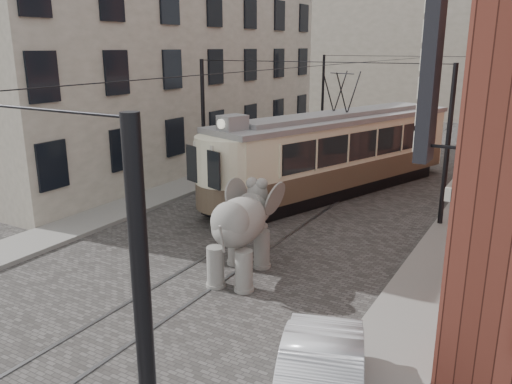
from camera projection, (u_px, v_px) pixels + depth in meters
The scene contains 9 objects.
ground at pixel (238, 253), 16.96m from camera, with size 120.00×120.00×0.00m, color #464341.
tram_rails at pixel (238, 253), 16.96m from camera, with size 1.54×80.00×0.02m, color slate, non-canonical shape.
sidewalk_right at pixel (425, 293), 14.05m from camera, with size 2.00×60.00×0.15m, color slate.
sidewalk_left at pixel (96, 219), 20.07m from camera, with size 2.00×60.00×0.15m, color slate.
stucco_building at pixel (166, 75), 29.23m from camera, with size 7.00×24.00×10.00m, color gray.
distant_block at pixel (463, 41), 48.36m from camera, with size 28.00×10.00×14.00m, color gray.
catenary at pixel (300, 139), 20.40m from camera, with size 11.00×30.20×6.00m, color black, non-canonical shape.
tram at pixel (339, 134), 23.28m from camera, with size 2.84×13.75×5.46m, color beige, non-canonical shape.
elephant at pixel (239, 234), 14.91m from camera, with size 2.37×4.30×2.63m, color slate, non-canonical shape.
Camera 1 is at (8.41, -13.35, 6.55)m, focal length 36.26 mm.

